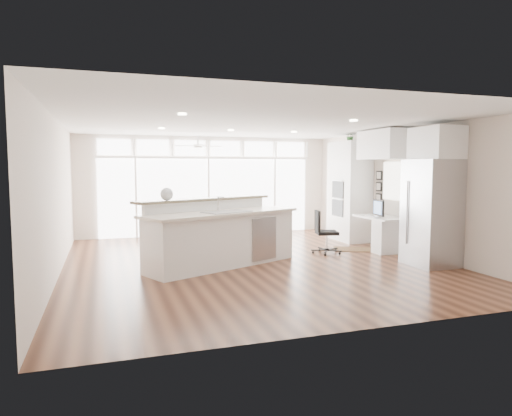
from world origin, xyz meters
name	(u,v)px	position (x,y,z in m)	size (l,w,h in m)	color
floor	(252,262)	(0.00, 0.00, -0.01)	(7.00, 8.00, 0.02)	#3E2013
ceiling	(252,123)	(0.00, 0.00, 2.70)	(7.00, 8.00, 0.02)	silver
wall_back	(208,186)	(0.00, 4.00, 1.35)	(7.00, 0.04, 2.70)	beige
wall_front	(363,212)	(0.00, -4.00, 1.35)	(7.00, 0.04, 2.70)	beige
wall_left	(56,197)	(-3.50, 0.00, 1.35)	(0.04, 8.00, 2.70)	beige
wall_right	(405,190)	(3.50, 0.00, 1.35)	(0.04, 8.00, 2.70)	beige
glass_wall	(208,197)	(0.00, 3.94, 1.05)	(5.80, 0.06, 2.08)	white
transom_row	(208,148)	(0.00, 3.94, 2.38)	(5.90, 0.06, 0.40)	white
desk_window	(395,181)	(3.46, 0.30, 1.55)	(0.04, 0.85, 0.85)	white
ceiling_fan	(198,142)	(-0.50, 2.80, 2.48)	(1.16, 1.16, 0.32)	white
recessed_lights	(249,125)	(0.00, 0.20, 2.68)	(3.40, 3.00, 0.02)	#EDE7CA
oven_cabinet	(349,191)	(3.17, 1.80, 1.25)	(0.64, 1.20, 2.50)	white
desk_nook	(381,233)	(3.13, 0.30, 0.38)	(0.72, 1.30, 0.76)	white
upper_cabinets	(385,145)	(3.17, 0.30, 2.35)	(0.64, 1.30, 0.64)	white
refrigerator	(431,213)	(3.11, -1.35, 1.00)	(0.76, 0.90, 2.00)	#A8A9AD
fridge_cabinet	(436,143)	(3.17, -1.35, 2.30)	(0.64, 0.90, 0.60)	white
framed_photos	(379,187)	(3.46, 0.92, 1.40)	(0.06, 0.22, 0.80)	black
kitchen_island	(223,233)	(-0.64, -0.16, 0.63)	(3.17, 1.19, 1.26)	white
rug	(354,249)	(2.61, 0.56, 0.01)	(0.89, 0.64, 0.01)	#331F10
office_chair	(327,232)	(1.80, 0.34, 0.46)	(0.48, 0.44, 0.92)	black
fishbowl	(167,194)	(-1.67, -0.19, 1.37)	(0.23, 0.23, 0.23)	silver
monitor	(379,208)	(3.05, 0.30, 0.96)	(0.08, 0.48, 0.40)	black
keyboard	(372,217)	(2.88, 0.30, 0.77)	(0.13, 0.35, 0.02)	white
potted_plant	(350,137)	(3.17, 1.80, 2.62)	(0.27, 0.30, 0.23)	#2A5C27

